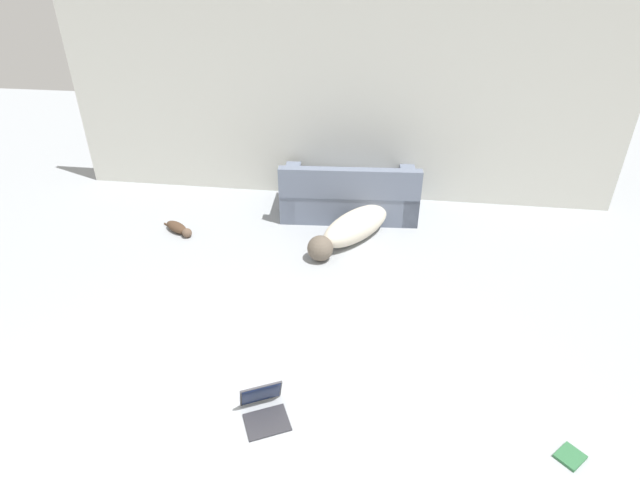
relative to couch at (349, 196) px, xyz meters
name	(u,v)px	position (x,y,z in m)	size (l,w,h in m)	color
wall_back	(338,103)	(-0.23, 0.57, 1.09)	(7.52, 0.06, 2.67)	beige
couch	(349,196)	(0.00, 0.00, 0.00)	(1.84, 1.03, 0.77)	slate
dog	(352,228)	(0.10, -0.77, -0.07)	(1.08, 1.46, 0.37)	beige
cat	(179,228)	(-2.08, -0.86, -0.19)	(0.51, 0.37, 0.12)	#473323
laptop_open	(263,405)	(-0.34, -3.49, -0.17)	(0.45, 0.47, 0.26)	#2D2D33
book_green	(570,456)	(1.90, -3.58, -0.24)	(0.24, 0.24, 0.02)	#2D663D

